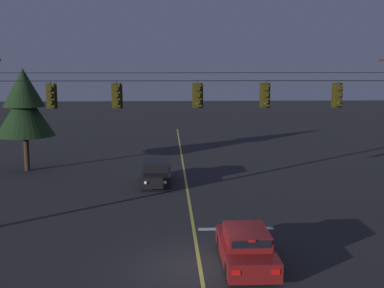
{
  "coord_description": "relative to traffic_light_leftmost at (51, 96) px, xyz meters",
  "views": [
    {
      "loc": [
        -1.14,
        -17.18,
        7.2
      ],
      "look_at": [
        0.0,
        5.88,
        3.63
      ],
      "focal_mm": 46.68,
      "sensor_mm": 36.0,
      "label": 1
    }
  ],
  "objects": [
    {
      "name": "car_waiting_near_lane",
      "position": [
        7.91,
        -4.68,
        -5.3
      ],
      "size": [
        1.8,
        4.33,
        1.39
      ],
      "color": "maroon",
      "rests_on": "ground"
    },
    {
      "name": "signal_span_assembly",
      "position": [
        6.21,
        0.02,
        -1.79
      ],
      "size": [
        20.16,
        0.32,
        8.0
      ],
      "color": "#423021",
      "rests_on": "ground"
    },
    {
      "name": "traffic_light_leftmost",
      "position": [
        0.0,
        0.0,
        0.0
      ],
      "size": [
        0.48,
        0.41,
        1.22
      ],
      "color": "black"
    },
    {
      "name": "traffic_light_left_inner",
      "position": [
        2.86,
        0.0,
        0.0
      ],
      "size": [
        0.48,
        0.41,
        1.22
      ],
      "color": "black"
    },
    {
      "name": "car_oncoming_lead",
      "position": [
        4.35,
        8.45,
        -5.3
      ],
      "size": [
        1.8,
        4.42,
        1.39
      ],
      "color": "black",
      "rests_on": "ground"
    },
    {
      "name": "stop_bar_paint",
      "position": [
        8.11,
        -0.58,
        -5.94
      ],
      "size": [
        3.4,
        0.36,
        0.01
      ],
      "primitive_type": "cube",
      "color": "silver",
      "rests_on": "ground"
    },
    {
      "name": "ground_plane",
      "position": [
        6.21,
        -4.86,
        -5.95
      ],
      "size": [
        180.0,
        180.0,
        0.0
      ],
      "primitive_type": "plane",
      "color": "#28282B"
    },
    {
      "name": "lane_centre_stripe",
      "position": [
        6.21,
        6.02,
        -5.94
      ],
      "size": [
        0.14,
        60.0,
        0.01
      ],
      "primitive_type": "cube",
      "color": "#D1C64C",
      "rests_on": "ground"
    },
    {
      "name": "traffic_light_right_inner",
      "position": [
        9.44,
        0.0,
        0.0
      ],
      "size": [
        0.48,
        0.41,
        1.22
      ],
      "color": "black"
    },
    {
      "name": "traffic_light_centre",
      "position": [
        6.42,
        0.0,
        0.0
      ],
      "size": [
        0.48,
        0.41,
        1.22
      ],
      "color": "black"
    },
    {
      "name": "tree_verge_near",
      "position": [
        -4.8,
        12.86,
        -1.38
      ],
      "size": [
        4.07,
        4.07,
        7.14
      ],
      "color": "#332316",
      "rests_on": "ground"
    },
    {
      "name": "traffic_light_rightmost",
      "position": [
        12.72,
        0.0,
        0.0
      ],
      "size": [
        0.48,
        0.41,
        1.22
      ],
      "color": "black"
    }
  ]
}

